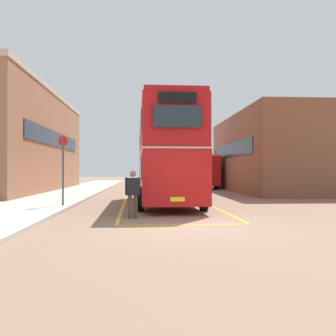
% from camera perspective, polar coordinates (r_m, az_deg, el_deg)
% --- Properties ---
extents(ground_plane, '(135.60, 135.60, 0.00)m').
position_cam_1_polar(ground_plane, '(25.52, -0.49, -4.06)').
color(ground_plane, '#846651').
extents(sidewalk_left, '(4.00, 57.60, 0.14)m').
position_cam_1_polar(sidewalk_left, '(28.36, -14.01, -3.54)').
color(sidewalk_left, '#B2ADA3').
rests_on(sidewalk_left, ground).
extents(brick_building_left, '(7.03, 20.86, 7.68)m').
position_cam_1_polar(brick_building_left, '(31.48, -22.47, 3.67)').
color(brick_building_left, '#9E6647').
rests_on(brick_building_left, ground).
extents(depot_building_right, '(7.92, 15.94, 5.94)m').
position_cam_1_polar(depot_building_right, '(31.67, 16.39, 2.05)').
color(depot_building_right, brown).
rests_on(depot_building_right, ground).
extents(double_decker_bus, '(3.03, 10.29, 4.75)m').
position_cam_1_polar(double_decker_bus, '(18.76, -0.27, 2.26)').
color(double_decker_bus, black).
rests_on(double_decker_bus, ground).
extents(single_deck_bus, '(3.05, 10.07, 3.02)m').
position_cam_1_polar(single_deck_bus, '(37.04, 4.26, -0.35)').
color(single_deck_bus, black).
rests_on(single_deck_bus, ground).
extents(pedestrian_boarding, '(0.52, 0.38, 1.65)m').
position_cam_1_polar(pedestrian_boarding, '(13.34, -5.27, -3.42)').
color(pedestrian_boarding, '#473828').
rests_on(pedestrian_boarding, ground).
extents(bus_stop_sign, '(0.44, 0.09, 3.02)m').
position_cam_1_polar(bus_stop_sign, '(17.18, -15.37, 0.57)').
color(bus_stop_sign, '#4C4C51').
rests_on(bus_stop_sign, sidewalk_left).
extents(bay_marking_yellow, '(4.51, 12.32, 0.01)m').
position_cam_1_polar(bay_marking_yellow, '(16.91, 0.17, -5.98)').
color(bay_marking_yellow, gold).
rests_on(bay_marking_yellow, ground).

